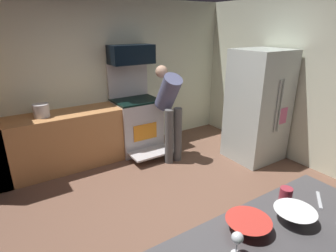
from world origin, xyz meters
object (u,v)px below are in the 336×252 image
(mixing_bowl_small, at_px, (248,225))
(oven_range, at_px, (136,123))
(mixing_bowl_prep, at_px, (294,216))
(microwave, at_px, (131,54))
(refrigerator, at_px, (258,106))
(stock_pot, at_px, (41,110))
(mug_coffee, at_px, (286,194))
(wine_glass_near, at_px, (237,239))
(person_cook, at_px, (170,107))

(mixing_bowl_small, bearing_deg, oven_range, 76.14)
(oven_range, height_order, mixing_bowl_prep, oven_range)
(microwave, distance_m, refrigerator, 2.28)
(refrigerator, bearing_deg, oven_range, 138.99)
(mixing_bowl_prep, height_order, stock_pot, stock_pot)
(oven_range, xyz_separation_m, mug_coffee, (-0.31, -3.20, 0.44))
(oven_range, xyz_separation_m, mixing_bowl_prep, (-0.47, -3.38, 0.43))
(oven_range, distance_m, mixing_bowl_small, 3.40)
(mixing_bowl_small, distance_m, mixing_bowl_prep, 0.35)
(mixing_bowl_small, xyz_separation_m, wine_glass_near, (-0.21, -0.10, 0.07))
(mixing_bowl_prep, height_order, wine_glass_near, wine_glass_near)
(wine_glass_near, xyz_separation_m, stock_pot, (-0.50, 3.39, -0.02))
(mixing_bowl_prep, bearing_deg, mixing_bowl_small, 161.52)
(mixing_bowl_small, bearing_deg, refrigerator, 38.88)
(mug_coffee, relative_size, stock_pot, 0.46)
(microwave, relative_size, stock_pot, 3.23)
(refrigerator, relative_size, mixing_bowl_small, 6.08)
(stock_pot, bearing_deg, microwave, 3.01)
(oven_range, xyz_separation_m, microwave, (0.00, 0.09, 1.20))
(mixing_bowl_small, bearing_deg, mixing_bowl_prep, -18.48)
(oven_range, bearing_deg, stock_pot, 179.48)
(stock_pot, bearing_deg, refrigerator, -24.00)
(refrigerator, relative_size, mug_coffee, 17.17)
(oven_range, bearing_deg, person_cook, -65.52)
(stock_pot, bearing_deg, mixing_bowl_prep, -72.85)
(microwave, xyz_separation_m, wine_glass_near, (-1.02, -3.47, -0.70))
(microwave, relative_size, mixing_bowl_prep, 2.64)
(refrigerator, xyz_separation_m, mug_coffee, (-1.88, -1.84, 0.04))
(microwave, xyz_separation_m, person_cook, (0.29, -0.74, -0.79))
(microwave, height_order, mixing_bowl_prep, microwave)
(microwave, bearing_deg, mixing_bowl_small, -103.49)
(oven_range, bearing_deg, mixing_bowl_small, -103.86)
(mixing_bowl_small, bearing_deg, microwave, 76.51)
(wine_glass_near, bearing_deg, stock_pot, 98.41)
(refrigerator, bearing_deg, mixing_bowl_prep, -135.22)
(mixing_bowl_small, relative_size, stock_pot, 1.31)
(oven_range, xyz_separation_m, stock_pot, (-1.52, 0.01, 0.48))
(mixing_bowl_small, bearing_deg, wine_glass_near, -154.10)
(mixing_bowl_small, height_order, mug_coffee, mug_coffee)
(mixing_bowl_prep, relative_size, wine_glass_near, 1.83)
(oven_range, distance_m, wine_glass_near, 3.56)
(microwave, bearing_deg, wine_glass_near, -106.40)
(oven_range, distance_m, stock_pot, 1.60)
(person_cook, bearing_deg, mixing_bowl_small, -112.71)
(oven_range, height_order, refrigerator, refrigerator)
(microwave, relative_size, refrigerator, 0.41)
(microwave, distance_m, person_cook, 1.12)
(wine_glass_near, bearing_deg, microwave, 73.60)
(oven_range, relative_size, mixing_bowl_small, 5.17)
(mixing_bowl_prep, bearing_deg, refrigerator, 44.78)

